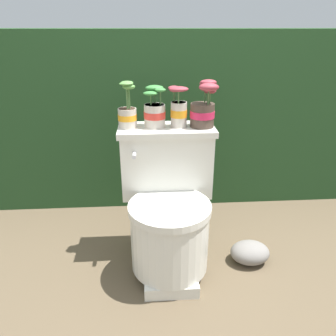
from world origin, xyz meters
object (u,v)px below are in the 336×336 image
object	(u,v)px
potted_plant_left	(127,113)
potted_plant_midleft	(155,111)
toilet	(168,208)
potted_plant_midright	(203,109)
potted_plant_middle	(178,109)
garden_stone	(250,252)

from	to	relation	value
potted_plant_left	potted_plant_midleft	xyz separation A→B (m)	(0.13, 0.00, 0.00)
toilet	potted_plant_left	world-z (taller)	potted_plant_left
potted_plant_midleft	potted_plant_midright	xyz separation A→B (m)	(0.24, -0.02, 0.01)
potted_plant_middle	potted_plant_midright	size ratio (longest dim) A/B	0.88
toilet	potted_plant_midleft	xyz separation A→B (m)	(-0.06, 0.16, 0.46)
potted_plant_middle	garden_stone	xyz separation A→B (m)	(0.39, -0.17, -0.76)
potted_plant_midleft	potted_plant_middle	bearing A→B (deg)	-3.27
potted_plant_left	garden_stone	bearing A→B (deg)	-15.21
potted_plant_midleft	potted_plant_middle	xyz separation A→B (m)	(0.12, -0.01, 0.01)
toilet	potted_plant_midright	xyz separation A→B (m)	(0.18, 0.14, 0.47)
potted_plant_middle	potted_plant_left	bearing A→B (deg)	179.46
potted_plant_left	potted_plant_midleft	bearing A→B (deg)	1.85
potted_plant_midleft	garden_stone	bearing A→B (deg)	-19.45
potted_plant_midright	garden_stone	xyz separation A→B (m)	(0.26, -0.16, -0.76)
garden_stone	potted_plant_middle	bearing A→B (deg)	156.07
toilet	potted_plant_midleft	world-z (taller)	potted_plant_midleft
toilet	potted_plant_middle	distance (m)	0.50
potted_plant_midleft	potted_plant_midright	world-z (taller)	potted_plant_midright
toilet	potted_plant_midright	distance (m)	0.53
potted_plant_midright	garden_stone	size ratio (longest dim) A/B	1.09
potted_plant_left	potted_plant_midleft	distance (m)	0.13
potted_plant_midleft	potted_plant_middle	distance (m)	0.12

